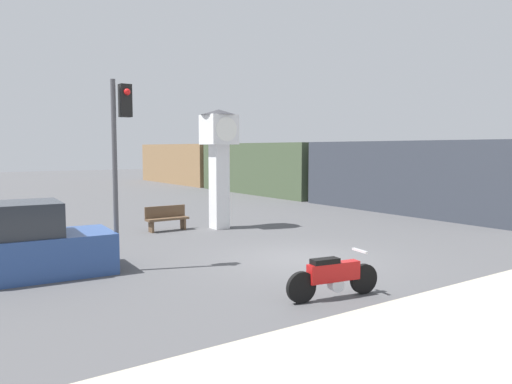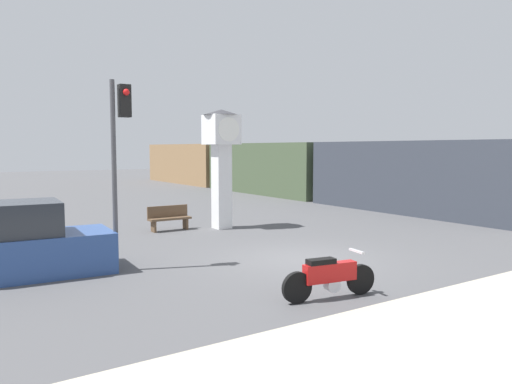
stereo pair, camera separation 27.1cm
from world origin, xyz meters
TOP-DOWN VIEW (x-y plane):
  - ground_plane at (0.00, 0.00)m, footprint 120.00×120.00m
  - motorcycle at (-1.79, -3.18)m, footprint 2.15×0.56m
  - clock_tower at (0.82, 5.86)m, footprint 1.33×1.33m
  - freight_train at (10.86, 17.16)m, footprint 2.80×35.99m
  - traffic_light at (-4.54, 1.52)m, footprint 0.50×0.35m
  - bench at (-1.07, 6.52)m, footprint 1.60×0.44m
  - parked_car at (-6.81, 2.24)m, footprint 4.31×2.09m

SIDE VIEW (x-z plane):
  - ground_plane at x=0.00m, z-range 0.00..0.00m
  - motorcycle at x=-1.79m, z-range -0.02..0.93m
  - bench at x=-1.07m, z-range 0.03..0.95m
  - parked_car at x=-6.81m, z-range -0.15..1.65m
  - freight_train at x=10.86m, z-range 0.00..3.40m
  - clock_tower at x=0.82m, z-range 0.75..5.27m
  - traffic_light at x=-4.54m, z-range 0.86..5.59m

